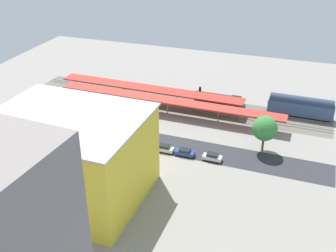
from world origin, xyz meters
TOP-DOWN VIEW (x-y plane):
  - ground_plane at (0.00, 0.00)m, footprint 145.78×145.78m
  - rail_bed at (0.00, -20.50)m, footprint 91.44×15.83m
  - street_asphalt at (0.00, 3.24)m, footprint 91.32×11.45m
  - track_rails at (0.00, -20.50)m, footprint 91.08×9.40m
  - platform_canopy_near at (-0.59, -12.79)m, footprint 65.87×6.15m
  - platform_canopy_far at (7.25, -19.04)m, footprint 57.11×6.53m
  - locomotive at (-13.42, -23.19)m, footprint 15.30×3.00m
  - passenger_coach at (-36.34, -23.19)m, footprint 17.88×3.51m
  - parked_car_0 at (-18.35, 6.89)m, footprint 4.54×1.98m
  - parked_car_1 at (-11.67, 6.95)m, footprint 4.75×1.95m
  - parked_car_2 at (-6.51, 6.85)m, footprint 4.70×1.84m
  - parked_car_3 at (0.68, 6.14)m, footprint 4.62×1.73m
  - construction_building at (5.73, 27.89)m, footprint 29.33×23.55m
  - construction_roof_slab at (5.73, 27.89)m, footprint 29.94×24.17m
  - box_truck_0 at (10.55, 11.99)m, footprint 8.73×3.19m
  - street_tree_0 at (24.21, -1.52)m, footprint 4.78×4.78m
  - street_tree_1 at (-28.83, -1.26)m, footprint 5.98×5.98m
  - street_tree_2 at (20.56, -1.39)m, footprint 5.59×5.59m
  - traffic_light at (5.54, 7.76)m, footprint 0.50×0.36m

SIDE VIEW (x-z plane):
  - ground_plane at x=0.00m, z-range 0.00..0.00m
  - rail_bed at x=0.00m, z-range 0.00..0.01m
  - street_asphalt at x=0.00m, z-range 0.00..0.01m
  - track_rails at x=0.00m, z-range 0.12..0.24m
  - parked_car_3 at x=0.68m, z-range -0.09..1.60m
  - parked_car_1 at x=-11.67m, z-range -0.08..1.60m
  - parked_car_2 at x=-6.51m, z-range -0.11..1.71m
  - parked_car_0 at x=-18.35m, z-range -0.10..1.71m
  - box_truck_0 at x=10.55m, z-range -0.04..3.31m
  - locomotive at x=-13.42m, z-range -0.74..4.19m
  - passenger_coach at x=-36.34m, z-range 0.15..6.21m
  - platform_canopy_near at x=-0.59m, z-range 1.93..6.32m
  - platform_canopy_far at x=7.25m, z-range 1.99..6.41m
  - traffic_light at x=5.54m, z-range 1.09..7.97m
  - street_tree_2 at x=20.56m, z-range 1.13..9.00m
  - street_tree_0 at x=24.21m, z-range 1.39..9.00m
  - street_tree_1 at x=-28.83m, z-range 1.52..10.59m
  - construction_building at x=5.73m, z-range 0.00..17.19m
  - construction_roof_slab at x=5.73m, z-range 17.19..17.59m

